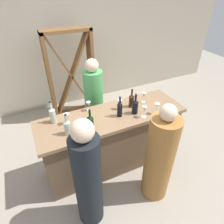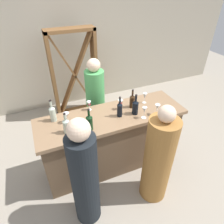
# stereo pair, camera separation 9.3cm
# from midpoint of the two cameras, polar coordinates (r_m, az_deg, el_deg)

# --- Properties ---
(ground_plane) EXTENTS (12.00, 12.00, 0.00)m
(ground_plane) POSITION_cam_midpoint_polar(r_m,az_deg,el_deg) (3.37, 0.81, -14.35)
(ground_plane) COLOR #9E9384
(back_wall) EXTENTS (8.00, 0.10, 2.80)m
(back_wall) POSITION_cam_midpoint_polar(r_m,az_deg,el_deg) (4.46, -11.12, 19.28)
(back_wall) COLOR #B2A893
(back_wall) RESTS_ON ground
(bar_counter) EXTENTS (2.08, 0.66, 0.97)m
(bar_counter) POSITION_cam_midpoint_polar(r_m,az_deg,el_deg) (3.02, 0.89, -8.29)
(bar_counter) COLOR brown
(bar_counter) RESTS_ON ground
(wine_rack) EXTENTS (0.91, 0.28, 1.79)m
(wine_rack) POSITION_cam_midpoint_polar(r_m,az_deg,el_deg) (4.09, -10.11, 10.43)
(wine_rack) COLOR brown
(wine_rack) RESTS_ON ground
(wine_bottle_leftmost_clear_pale) EXTENTS (0.08, 0.08, 0.31)m
(wine_bottle_leftmost_clear_pale) POSITION_cam_midpoint_polar(r_m,az_deg,el_deg) (2.64, -15.83, -0.32)
(wine_bottle_leftmost_clear_pale) COLOR #B7C6B2
(wine_bottle_leftmost_clear_pale) RESTS_ON bar_counter
(wine_bottle_second_left_clear_pale) EXTENTS (0.08, 0.08, 0.29)m
(wine_bottle_second_left_clear_pale) POSITION_cam_midpoint_polar(r_m,az_deg,el_deg) (2.41, -12.00, -3.84)
(wine_bottle_second_left_clear_pale) COLOR #B7C6B2
(wine_bottle_second_left_clear_pale) RESTS_ON bar_counter
(wine_bottle_center_dark_green) EXTENTS (0.08, 0.08, 0.30)m
(wine_bottle_center_dark_green) POSITION_cam_midpoint_polar(r_m,az_deg,el_deg) (2.41, -5.44, -2.87)
(wine_bottle_center_dark_green) COLOR black
(wine_bottle_center_dark_green) RESTS_ON bar_counter
(wine_bottle_second_right_near_black) EXTENTS (0.07, 0.07, 0.30)m
(wine_bottle_second_right_near_black) POSITION_cam_midpoint_polar(r_m,az_deg,el_deg) (2.63, 3.25, 0.84)
(wine_bottle_second_right_near_black) COLOR black
(wine_bottle_second_right_near_black) RESTS_ON bar_counter
(wine_bottle_rightmost_near_black) EXTENTS (0.08, 0.08, 0.30)m
(wine_bottle_rightmost_near_black) POSITION_cam_midpoint_polar(r_m,az_deg,el_deg) (2.70, 7.73, 1.51)
(wine_bottle_rightmost_near_black) COLOR black
(wine_bottle_rightmost_near_black) RESTS_ON bar_counter
(wine_bottle_far_right_amber_brown) EXTENTS (0.07, 0.07, 0.28)m
(wine_bottle_far_right_amber_brown) POSITION_cam_midpoint_polar(r_m,az_deg,el_deg) (2.84, 6.79, 3.27)
(wine_bottle_far_right_amber_brown) COLOR #331E0F
(wine_bottle_far_right_amber_brown) RESTS_ON bar_counter
(wine_glass_near_left) EXTENTS (0.07, 0.07, 0.16)m
(wine_glass_near_left) POSITION_cam_midpoint_polar(r_m,az_deg,el_deg) (2.74, 13.93, 1.33)
(wine_glass_near_left) COLOR white
(wine_glass_near_left) RESTS_ON bar_counter
(wine_glass_near_center) EXTENTS (0.07, 0.07, 0.17)m
(wine_glass_near_center) POSITION_cam_midpoint_polar(r_m,az_deg,el_deg) (2.64, 10.36, 0.49)
(wine_glass_near_center) COLOR white
(wine_glass_near_center) RESTS_ON bar_counter
(wine_glass_near_right) EXTENTS (0.07, 0.07, 0.15)m
(wine_glass_near_right) POSITION_cam_midpoint_polar(r_m,az_deg,el_deg) (2.57, -12.04, -1.01)
(wine_glass_near_right) COLOR white
(wine_glass_near_right) RESTS_ON bar_counter
(wine_glass_far_left) EXTENTS (0.07, 0.07, 0.15)m
(wine_glass_far_left) POSITION_cam_midpoint_polar(r_m,az_deg,el_deg) (2.78, 3.38, 2.58)
(wine_glass_far_left) COLOR white
(wine_glass_far_left) RESTS_ON bar_counter
(wine_glass_far_center) EXTENTS (0.06, 0.06, 0.16)m
(wine_glass_far_center) POSITION_cam_midpoint_polar(r_m,az_deg,el_deg) (2.97, 10.36, 4.50)
(wine_glass_far_center) COLOR white
(wine_glass_far_center) RESTS_ON bar_counter
(wine_glass_far_right) EXTENTS (0.06, 0.06, 0.14)m
(wine_glass_far_right) POSITION_cam_midpoint_polar(r_m,az_deg,el_deg) (2.78, -5.70, 2.28)
(wine_glass_far_right) COLOR white
(wine_glass_far_right) RESTS_ON bar_counter
(person_left_guest) EXTENTS (0.47, 0.47, 1.46)m
(person_left_guest) POSITION_cam_midpoint_polar(r_m,az_deg,el_deg) (2.59, 14.19, -13.18)
(person_left_guest) COLOR #9E6B33
(person_left_guest) RESTS_ON ground
(person_center_guest) EXTENTS (0.31, 0.31, 1.52)m
(person_center_guest) POSITION_cam_midpoint_polar(r_m,az_deg,el_deg) (2.30, -6.69, -18.51)
(person_center_guest) COLOR black
(person_center_guest) RESTS_ON ground
(person_server_behind) EXTENTS (0.39, 0.39, 1.55)m
(person_server_behind) POSITION_cam_midpoint_polar(r_m,az_deg,el_deg) (3.35, -3.91, 1.80)
(person_server_behind) COLOR #4CA559
(person_server_behind) RESTS_ON ground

